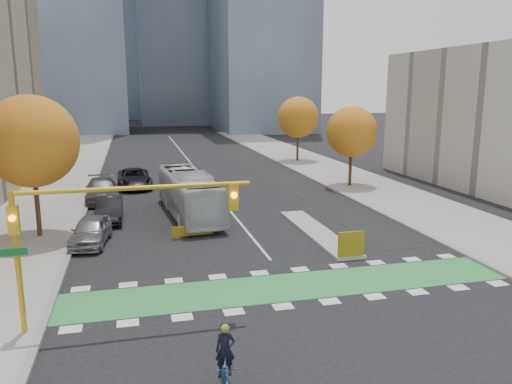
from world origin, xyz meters
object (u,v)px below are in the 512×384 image
parked_car_a (91,231)px  parked_car_b (109,209)px  hazard_board (351,244)px  bus (189,194)px  tree_west (32,141)px  parked_car_c (102,190)px  cyclist (225,368)px  tree_east_near (352,132)px  traffic_signal_west (94,220)px  parked_car_d (134,178)px  tree_east_far (298,117)px

parked_car_a → parked_car_b: (0.81, 5.00, 0.00)m
hazard_board → bus: 12.96m
tree_west → parked_car_c: bearing=72.0°
cyclist → tree_east_near: bearing=64.4°
tree_west → parked_car_b: (3.81, 3.01, -4.84)m
traffic_signal_west → cyclist: (3.70, -4.81, -3.36)m
tree_east_near → traffic_signal_west: (-19.93, -22.51, -0.83)m
parked_car_a → parked_car_d: parked_car_d is taller
tree_east_near → cyclist: 32.06m
parked_car_d → traffic_signal_west: bearing=-96.4°
traffic_signal_west → bus: 16.60m
parked_car_a → parked_car_b: size_ratio=0.96×
tree_east_far → parked_car_c: (-21.50, -16.79, -4.38)m
traffic_signal_west → parked_car_d: traffic_signal_west is taller
hazard_board → traffic_signal_west: traffic_signal_west is taller
bus → parked_car_b: bus is taller
parked_car_c → tree_west: bearing=-111.3°
parked_car_b → tree_east_near: bearing=18.9°
cyclist → parked_car_b: size_ratio=0.43×
parked_car_b → parked_car_c: (-0.81, 6.20, 0.08)m
tree_east_near → parked_car_b: tree_east_near is taller
tree_east_far → cyclist: tree_east_far is taller
parked_car_a → parked_car_c: (0.00, 11.20, 0.08)m
hazard_board → bus: bearing=122.4°
tree_west → tree_east_near: 26.01m
parked_car_a → parked_car_c: parked_car_c is taller
tree_west → traffic_signal_west: (4.07, -12.51, -1.58)m
cyclist → bus: bus is taller
traffic_signal_west → tree_west: bearing=108.0°
tree_west → tree_east_near: size_ratio=1.16×
tree_west → parked_car_d: size_ratio=1.39×
hazard_board → parked_car_c: size_ratio=0.24×
parked_car_a → parked_car_c: 11.20m
tree_west → traffic_signal_west: bearing=-72.0°
hazard_board → cyclist: size_ratio=0.69×
cyclist → parked_car_c: (-4.77, 26.53, 0.19)m
tree_east_near → parked_car_b: (-20.19, -6.99, -4.08)m
tree_east_near → parked_car_a: (-21.00, -11.99, -4.09)m
cyclist → parked_car_a: 16.05m
tree_east_near → tree_east_far: 16.01m
tree_east_far → cyclist: bearing=-111.1°
bus → parked_car_d: size_ratio=1.86×
traffic_signal_west → parked_car_d: 26.95m
hazard_board → tree_east_near: size_ratio=0.20×
parked_car_c → parked_car_d: (2.50, 5.00, -0.03)m
tree_east_near → parked_car_c: bearing=-177.8°
traffic_signal_west → parked_car_b: 15.86m
tree_west → tree_east_far: (24.50, 26.00, -0.38)m
parked_car_a → parked_car_d: (2.50, 16.20, 0.05)m
tree_west → parked_car_b: tree_west is taller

